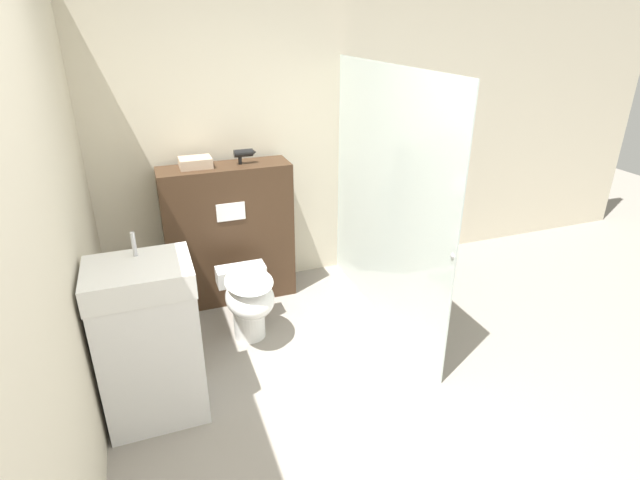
% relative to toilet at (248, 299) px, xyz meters
% --- Properties ---
extents(ground_plane, '(12.00, 12.00, 0.00)m').
position_rel_toilet_xyz_m(ground_plane, '(0.43, -1.48, -0.33)').
color(ground_plane, gray).
extents(wall_back, '(8.00, 0.06, 2.50)m').
position_rel_toilet_xyz_m(wall_back, '(0.43, 0.91, 0.92)').
color(wall_back, beige).
rests_on(wall_back, ground_plane).
extents(wall_side_left, '(0.06, 8.00, 2.50)m').
position_rel_toilet_xyz_m(wall_side_left, '(-1.02, -1.48, 0.92)').
color(wall_side_left, beige).
rests_on(wall_side_left, ground_plane).
extents(partition_panel, '(1.02, 0.33, 1.15)m').
position_rel_toilet_xyz_m(partition_panel, '(0.00, 0.66, 0.24)').
color(partition_panel, '#3D2819').
rests_on(partition_panel, ground_plane).
extents(shower_glass, '(0.04, 1.81, 1.91)m').
position_rel_toilet_xyz_m(shower_glass, '(1.05, -0.03, 0.62)').
color(shower_glass, silver).
rests_on(shower_glass, ground_plane).
extents(toilet, '(0.37, 0.60, 0.52)m').
position_rel_toilet_xyz_m(toilet, '(0.00, 0.00, 0.00)').
color(toilet, white).
rests_on(toilet, ground_plane).
extents(sink_vanity, '(0.56, 0.44, 1.13)m').
position_rel_toilet_xyz_m(sink_vanity, '(-0.69, -0.55, 0.17)').
color(sink_vanity, white).
rests_on(sink_vanity, ground_plane).
extents(hair_drier, '(0.17, 0.06, 0.12)m').
position_rel_toilet_xyz_m(hair_drier, '(0.17, 0.66, 0.90)').
color(hair_drier, black).
rests_on(hair_drier, partition_panel).
extents(folded_towel, '(0.24, 0.19, 0.07)m').
position_rel_toilet_xyz_m(folded_towel, '(-0.20, 0.68, 0.85)').
color(folded_towel, tan).
rests_on(folded_towel, partition_panel).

